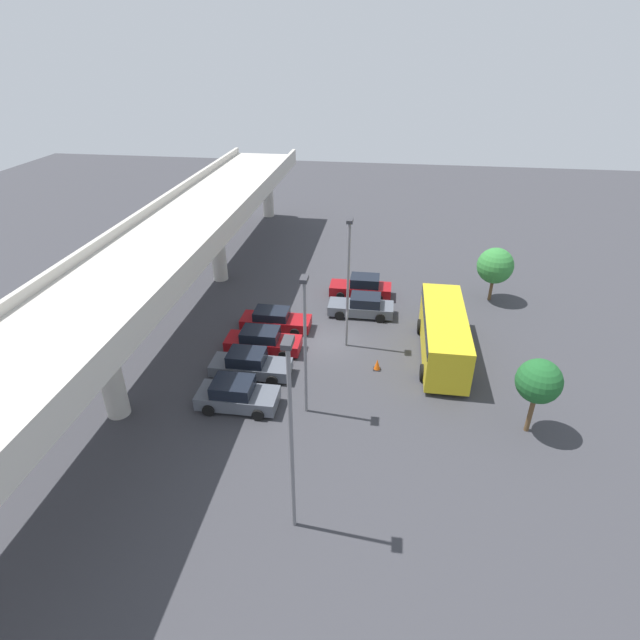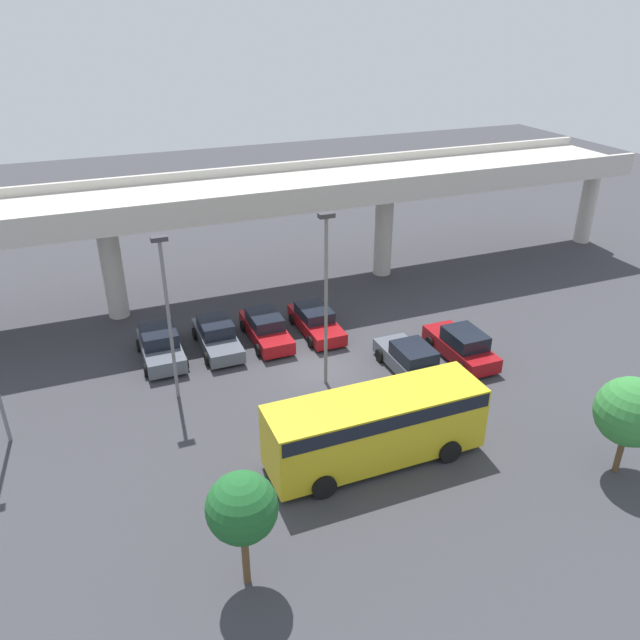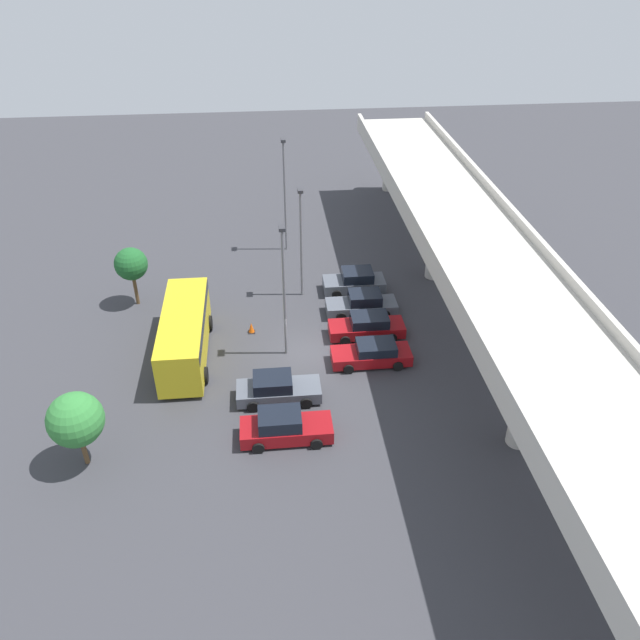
{
  "view_description": "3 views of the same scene",
  "coord_description": "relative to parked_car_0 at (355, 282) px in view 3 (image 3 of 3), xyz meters",
  "views": [
    {
      "loc": [
        -27.58,
        -3.38,
        17.32
      ],
      "look_at": [
        -1.39,
        0.37,
        2.44
      ],
      "focal_mm": 28.0,
      "sensor_mm": 36.0,
      "label": 1
    },
    {
      "loc": [
        -10.0,
        -24.78,
        16.32
      ],
      "look_at": [
        0.83,
        2.03,
        1.69
      ],
      "focal_mm": 35.0,
      "sensor_mm": 36.0,
      "label": 2
    },
    {
      "loc": [
        30.62,
        -2.16,
        22.64
      ],
      "look_at": [
        -1.77,
        1.06,
        1.21
      ],
      "focal_mm": 35.0,
      "sensor_mm": 36.0,
      "label": 3
    }
  ],
  "objects": [
    {
      "name": "ground_plane",
      "position": [
        7.14,
        -4.07,
        -0.75
      ],
      "size": [
        110.92,
        110.92,
        0.0
      ],
      "primitive_type": "plane",
      "color": "#38383D"
    },
    {
      "name": "highway_overpass",
      "position": [
        7.14,
        6.05,
        5.31
      ],
      "size": [
        52.95,
        6.5,
        7.34
      ],
      "color": "#BCB7AD",
      "rests_on": "ground_plane"
    },
    {
      "name": "parked_car_0",
      "position": [
        0.0,
        0.0,
        0.0
      ],
      "size": [
        2.15,
        4.32,
        1.62
      ],
      "rotation": [
        0.0,
        0.0,
        -1.57
      ],
      "color": "#515660",
      "rests_on": "ground_plane"
    },
    {
      "name": "parked_car_1",
      "position": [
        2.95,
        0.06,
        -0.04
      ],
      "size": [
        2.03,
        4.7,
        1.55
      ],
      "rotation": [
        0.0,
        0.0,
        -1.57
      ],
      "color": "#515660",
      "rests_on": "ground_plane"
    },
    {
      "name": "parked_car_2",
      "position": [
        5.62,
        -0.03,
        -0.05
      ],
      "size": [
        1.99,
        4.75,
        1.5
      ],
      "rotation": [
        0.0,
        0.0,
        -1.57
      ],
      "color": "maroon",
      "rests_on": "ground_plane"
    },
    {
      "name": "parked_car_3",
      "position": [
        8.46,
        -0.19,
        -0.09
      ],
      "size": [
        2.01,
        4.72,
        1.41
      ],
      "rotation": [
        0.0,
        0.0,
        -1.57
      ],
      "color": "maroon",
      "rests_on": "ground_plane"
    },
    {
      "name": "parked_car_4",
      "position": [
        11.23,
        -5.96,
        -0.04
      ],
      "size": [
        2.06,
        4.61,
        1.55
      ],
      "rotation": [
        0.0,
        0.0,
        1.57
      ],
      "color": "#515660",
      "rests_on": "ground_plane"
    },
    {
      "name": "parked_car_5",
      "position": [
        14.33,
        -5.71,
        -0.01
      ],
      "size": [
        2.04,
        4.68,
        1.64
      ],
      "rotation": [
        0.0,
        0.0,
        1.57
      ],
      "color": "maroon",
      "rests_on": "ground_plane"
    },
    {
      "name": "shuttle_bus",
      "position": [
        6.61,
        -11.24,
        1.0
      ],
      "size": [
        8.72,
        2.79,
        2.92
      ],
      "rotation": [
        0.0,
        0.0,
        3.14
      ],
      "color": "gold",
      "rests_on": "ground_plane"
    },
    {
      "name": "lamp_post_near_aisle",
      "position": [
        0.13,
        -3.76,
        3.85
      ],
      "size": [
        0.7,
        0.35,
        7.83
      ],
      "color": "slate",
      "rests_on": "ground_plane"
    },
    {
      "name": "lamp_post_mid_lot",
      "position": [
        6.98,
        -5.24,
        4.18
      ],
      "size": [
        0.7,
        0.35,
        8.46
      ],
      "color": "slate",
      "rests_on": "ground_plane"
    },
    {
      "name": "lamp_post_by_overpass",
      "position": [
        -7.02,
        -4.46,
        4.39
      ],
      "size": [
        0.7,
        0.35,
        8.87
      ],
      "color": "slate",
      "rests_on": "ground_plane"
    },
    {
      "name": "tree_front_left",
      "position": [
        0.22,
        -15.09,
        2.3
      ],
      "size": [
        2.19,
        2.19,
        4.16
      ],
      "color": "brown",
      "rests_on": "ground_plane"
    },
    {
      "name": "tree_front_centre",
      "position": [
        15.06,
        -15.43,
        2.04
      ],
      "size": [
        2.65,
        2.65,
        4.12
      ],
      "color": "brown",
      "rests_on": "ground_plane"
    },
    {
      "name": "traffic_cone",
      "position": [
        4.52,
        -7.33,
        -0.42
      ],
      "size": [
        0.44,
        0.44,
        0.7
      ],
      "color": "black",
      "rests_on": "ground_plane"
    }
  ]
}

